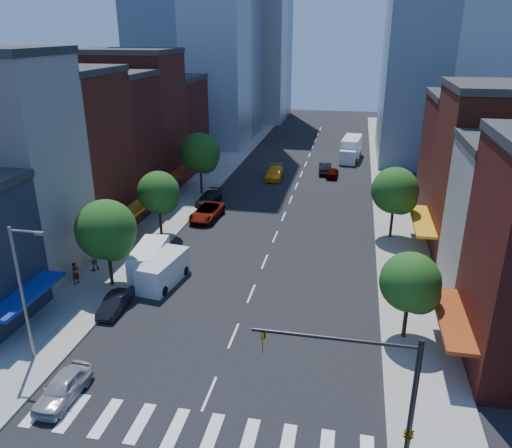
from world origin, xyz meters
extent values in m
plane|color=black|center=(0.00, 0.00, 0.00)|extent=(220.00, 220.00, 0.00)
cube|color=gray|center=(-12.50, 40.00, 0.07)|extent=(5.00, 120.00, 0.15)
cube|color=gray|center=(12.50, 40.00, 0.07)|extent=(5.00, 120.00, 0.15)
cube|color=silver|center=(0.00, -3.00, 0.01)|extent=(19.00, 3.00, 0.01)
cube|color=#5B2015|center=(-21.00, 20.50, 8.00)|extent=(12.00, 9.00, 16.00)
cube|color=#511714|center=(-21.00, 29.00, 7.50)|extent=(12.00, 8.00, 15.00)
cube|color=#5B2015|center=(-21.00, 37.50, 8.50)|extent=(12.00, 9.00, 17.00)
cube|color=#511714|center=(-21.00, 47.00, 6.50)|extent=(12.00, 10.00, 13.00)
cube|color=#5B2015|center=(21.00, 24.00, 7.50)|extent=(12.00, 10.00, 15.00)
cube|color=#511714|center=(21.00, 34.00, 6.50)|extent=(12.00, 10.00, 13.00)
cylinder|color=black|center=(10.50, -4.50, 4.15)|extent=(0.24, 0.24, 8.00)
cylinder|color=black|center=(7.00, -4.50, 7.75)|extent=(7.00, 0.16, 0.16)
imported|color=gold|center=(4.00, -4.50, 7.15)|extent=(0.22, 0.18, 1.10)
imported|color=gold|center=(10.50, -4.50, 3.35)|extent=(0.48, 2.24, 0.90)
cylinder|color=slate|center=(-12.00, 1.00, 4.65)|extent=(0.20, 0.20, 9.00)
cylinder|color=slate|center=(-11.00, 1.00, 8.95)|extent=(2.00, 0.14, 0.14)
cube|color=slate|center=(-10.10, 1.00, 8.90)|extent=(0.50, 0.25, 0.18)
cylinder|color=black|center=(-11.50, 11.00, 2.11)|extent=(0.28, 0.28, 3.92)
sphere|color=#154A17|center=(-11.50, 11.00, 5.05)|extent=(4.80, 4.80, 4.80)
sphere|color=#154A17|center=(-10.90, 10.70, 4.35)|extent=(3.36, 3.36, 3.36)
cylinder|color=black|center=(-11.50, 22.00, 1.97)|extent=(0.28, 0.28, 3.64)
sphere|color=#154A17|center=(-11.50, 22.00, 4.70)|extent=(4.20, 4.20, 4.20)
sphere|color=#154A17|center=(-10.90, 21.70, 4.05)|extent=(2.94, 2.94, 2.94)
cylinder|color=black|center=(-11.50, 36.00, 2.25)|extent=(0.28, 0.28, 4.20)
sphere|color=#154A17|center=(-11.50, 36.00, 5.40)|extent=(5.00, 5.00, 5.00)
sphere|color=#154A17|center=(-10.90, 35.70, 4.65)|extent=(3.50, 3.50, 3.50)
cylinder|color=black|center=(11.50, 8.00, 1.83)|extent=(0.28, 0.28, 3.36)
sphere|color=#154A17|center=(11.50, 8.00, 4.35)|extent=(4.00, 4.00, 4.00)
sphere|color=#154A17|center=(12.10, 7.70, 3.75)|extent=(2.80, 2.80, 2.80)
cylinder|color=black|center=(11.50, 26.00, 2.11)|extent=(0.28, 0.28, 3.92)
sphere|color=#154A17|center=(11.50, 26.00, 5.05)|extent=(4.60, 4.60, 4.60)
sphere|color=#154A17|center=(12.10, 25.70, 4.35)|extent=(3.22, 3.22, 3.22)
imported|color=#9F9EA2|center=(-8.06, -2.00, 0.74)|extent=(1.88, 4.39, 1.48)
imported|color=black|center=(-9.50, 7.43, 0.64)|extent=(1.44, 3.93, 1.29)
imported|color=#999999|center=(-8.28, 27.53, 0.81)|extent=(3.04, 5.96, 1.61)
imported|color=black|center=(-9.50, 32.56, 0.72)|extent=(2.62, 5.17, 1.44)
cube|color=silver|center=(-7.50, 12.37, 1.16)|extent=(2.93, 5.76, 2.31)
cube|color=black|center=(-7.78, 10.30, 1.49)|extent=(2.17, 1.37, 0.99)
cylinder|color=black|center=(-8.74, 10.65, 0.39)|extent=(0.39, 0.87, 0.84)
cylinder|color=black|center=(-6.77, 10.38, 0.39)|extent=(0.39, 0.87, 0.84)
cylinder|color=black|center=(-8.23, 14.36, 0.39)|extent=(0.39, 0.87, 0.84)
cylinder|color=black|center=(-6.26, 14.09, 0.39)|extent=(0.39, 0.87, 0.84)
cube|color=white|center=(-9.50, 14.15, 1.17)|extent=(2.80, 5.78, 2.35)
cube|color=black|center=(-9.28, 12.04, 1.51)|extent=(2.17, 1.32, 1.01)
cylinder|color=black|center=(-10.30, 12.16, 0.39)|extent=(0.37, 0.87, 0.85)
cylinder|color=black|center=(-8.30, 12.36, 0.39)|extent=(0.37, 0.87, 0.85)
cylinder|color=black|center=(-10.70, 15.93, 0.39)|extent=(0.37, 0.87, 0.85)
cylinder|color=black|center=(-8.70, 16.14, 0.39)|extent=(0.37, 0.87, 0.85)
imported|color=#FFA20D|center=(-3.51, 44.91, 0.80)|extent=(2.42, 5.59, 1.60)
imported|color=black|center=(3.29, 49.31, 0.82)|extent=(2.14, 5.11, 1.64)
imported|color=#999999|center=(4.48, 47.32, 0.69)|extent=(1.73, 4.10, 1.38)
cube|color=silver|center=(6.86, 58.84, 1.75)|extent=(3.36, 7.36, 3.51)
cube|color=silver|center=(6.43, 54.69, 1.21)|extent=(2.60, 2.21, 2.19)
cylinder|color=black|center=(5.32, 55.69, 0.49)|extent=(0.43, 1.02, 0.99)
cylinder|color=black|center=(7.72, 55.44, 0.49)|extent=(0.43, 1.02, 0.99)
cylinder|color=black|center=(5.83, 60.60, 0.49)|extent=(0.43, 1.02, 0.99)
cylinder|color=black|center=(8.23, 60.35, 0.49)|extent=(0.43, 1.02, 0.99)
imported|color=#999999|center=(-14.49, 10.64, 1.08)|extent=(0.64, 0.78, 1.85)
imported|color=#999999|center=(-14.31, 13.13, 1.11)|extent=(1.13, 1.18, 1.92)
camera|label=1|loc=(7.25, -22.44, 19.83)|focal=35.00mm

